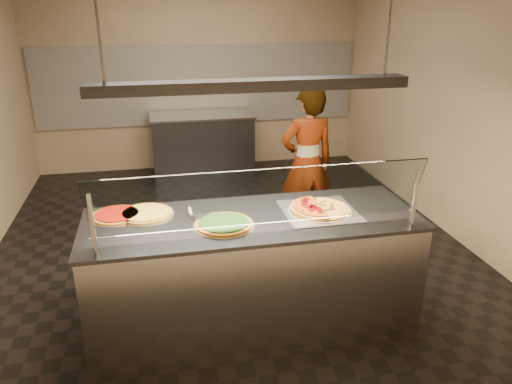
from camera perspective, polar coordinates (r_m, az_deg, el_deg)
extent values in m
cube|color=black|center=(5.46, -2.77, -6.48)|extent=(5.00, 6.00, 0.02)
cube|color=tan|center=(7.89, -6.58, 13.56)|extent=(5.00, 0.02, 3.00)
cube|color=tan|center=(2.17, 9.51, -6.95)|extent=(5.00, 0.02, 3.00)
cube|color=tan|center=(5.87, 22.29, 9.60)|extent=(0.02, 6.00, 3.00)
cube|color=silver|center=(7.89, -6.50, 12.09)|extent=(4.90, 0.02, 1.20)
cube|color=#B7B7BC|center=(4.10, -0.40, -9.07)|extent=(2.57, 0.90, 0.90)
cube|color=#3A3A3F|center=(3.89, -0.42, -3.13)|extent=(2.61, 0.94, 0.03)
cylinder|color=#B7B7BC|center=(3.39, -18.19, -3.67)|extent=(0.03, 0.03, 0.44)
cylinder|color=#B7B7BC|center=(3.83, 17.69, -0.75)|extent=(0.03, 0.03, 0.44)
cube|color=white|center=(3.46, 0.69, -0.63)|extent=(2.37, 0.18, 0.47)
cube|color=silver|center=(4.03, 7.26, -2.17)|extent=(0.58, 0.58, 0.01)
cylinder|color=silver|center=(4.02, 7.27, -2.08)|extent=(0.51, 0.51, 0.01)
cylinder|color=#580304|center=(4.12, 5.72, -0.72)|extent=(0.06, 0.06, 0.01)
cylinder|color=#580304|center=(4.08, 5.49, -0.93)|extent=(0.06, 0.06, 0.01)
cylinder|color=#580304|center=(4.05, 5.60, -1.13)|extent=(0.06, 0.06, 0.01)
cylinder|color=#580304|center=(4.00, 5.54, -1.41)|extent=(0.06, 0.06, 0.01)
cylinder|color=#580304|center=(3.99, 6.48, -1.49)|extent=(0.06, 0.06, 0.01)
cylinder|color=#580304|center=(3.96, 6.15, -1.65)|extent=(0.06, 0.06, 0.01)
cylinder|color=#580304|center=(3.96, 6.58, -1.71)|extent=(0.06, 0.06, 0.01)
cylinder|color=#580304|center=(3.91, 6.39, -1.98)|extent=(0.06, 0.06, 0.01)
cylinder|color=#580304|center=(3.94, 7.14, -1.81)|extent=(0.06, 0.06, 0.01)
cylinder|color=#580304|center=(3.89, 7.34, -2.16)|extent=(0.06, 0.06, 0.01)
cube|color=#19590F|center=(4.14, 6.01, -0.62)|extent=(0.02, 0.02, 0.01)
cube|color=#19590F|center=(4.09, 5.25, -0.83)|extent=(0.02, 0.02, 0.01)
cube|color=#19590F|center=(4.05, 5.22, -1.10)|extent=(0.02, 0.02, 0.01)
cube|color=#19590F|center=(4.00, 6.64, -1.41)|extent=(0.02, 0.02, 0.01)
cube|color=#19590F|center=(3.96, 5.64, -1.65)|extent=(0.02, 0.02, 0.01)
cube|color=#19590F|center=(3.89, 5.34, -2.01)|extent=(0.01, 0.02, 0.01)
cube|color=#19590F|center=(3.97, 7.02, -1.65)|extent=(0.02, 0.02, 0.01)
cube|color=#19590F|center=(3.87, 7.70, -2.27)|extent=(0.02, 0.02, 0.01)
sphere|color=#513014|center=(3.96, 7.94, -2.06)|extent=(0.03, 0.03, 0.03)
sphere|color=#513014|center=(3.97, 8.30, -2.02)|extent=(0.03, 0.03, 0.03)
sphere|color=#513014|center=(3.98, 8.58, -1.95)|extent=(0.03, 0.03, 0.03)
sphere|color=#513014|center=(3.99, 8.75, -1.91)|extent=(0.03, 0.03, 0.03)
sphere|color=#513014|center=(4.02, 8.54, -1.71)|extent=(0.03, 0.03, 0.03)
sphere|color=#513014|center=(4.05, 8.62, -1.55)|extent=(0.03, 0.03, 0.03)
sphere|color=#513014|center=(4.08, 8.59, -1.41)|extent=(0.03, 0.03, 0.03)
sphere|color=#513014|center=(4.05, 7.80, -1.52)|extent=(0.03, 0.03, 0.03)
sphere|color=#513014|center=(4.05, 7.56, -1.51)|extent=(0.03, 0.03, 0.03)
sphere|color=#513014|center=(4.13, 7.79, -1.08)|extent=(0.03, 0.03, 0.03)
sphere|color=#513014|center=(4.09, 7.33, -1.26)|extent=(0.03, 0.03, 0.03)
sphere|color=#513014|center=(4.17, 6.72, -0.77)|extent=(0.03, 0.03, 0.03)
cylinder|color=silver|center=(3.75, -3.69, -3.84)|extent=(0.47, 0.47, 0.01)
cylinder|color=#9A5E20|center=(3.74, -3.70, -3.66)|extent=(0.44, 0.44, 0.02)
cylinder|color=black|center=(3.74, -3.70, -3.46)|extent=(0.38, 0.38, 0.01)
cylinder|color=silver|center=(4.02, -12.47, -2.53)|extent=(0.45, 0.45, 0.01)
cylinder|color=#9A5E20|center=(4.02, -12.48, -2.39)|extent=(0.42, 0.42, 0.02)
cylinder|color=gold|center=(4.01, -12.50, -2.22)|extent=(0.36, 0.36, 0.01)
cylinder|color=silver|center=(4.05, -15.59, -2.66)|extent=(0.41, 0.41, 0.01)
cylinder|color=#9A5E20|center=(4.05, -15.61, -2.52)|extent=(0.38, 0.38, 0.02)
cylinder|color=#850B01|center=(4.04, -15.62, -2.36)|extent=(0.33, 0.33, 0.01)
cube|color=#B7B7BC|center=(3.86, -6.03, -2.73)|extent=(0.13, 0.11, 0.00)
cylinder|color=tan|center=(3.96, -7.52, -2.19)|extent=(0.03, 0.14, 0.02)
cube|color=#3A3A3F|center=(7.65, -6.12, 5.30)|extent=(1.48, 0.70, 0.90)
cube|color=#B7B7BC|center=(7.54, -6.25, 8.70)|extent=(1.52, 0.74, 0.03)
imported|color=#333038|center=(5.50, 5.85, 3.32)|extent=(0.65, 0.47, 1.69)
cube|color=#3A3A3F|center=(3.59, -0.46, 12.11)|extent=(2.30, 0.18, 0.08)
cylinder|color=#B7B7BC|center=(3.49, -17.86, 19.90)|extent=(0.02, 0.02, 1.01)
cylinder|color=#B7B7BC|center=(3.87, 15.16, 20.18)|extent=(0.02, 0.02, 1.01)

